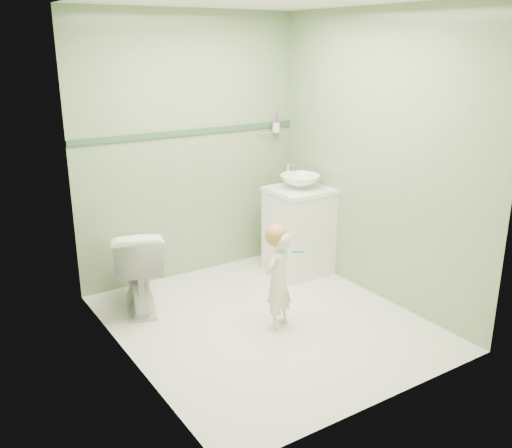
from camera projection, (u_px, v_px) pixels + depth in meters
ground at (266, 322)px, 4.48m from camera, size 2.50×2.50×0.00m
room_shell at (267, 175)px, 4.10m from camera, size 2.50×2.54×2.40m
trim_stripe at (190, 132)px, 5.05m from camera, size 2.20×0.02×0.05m
vanity at (299, 232)px, 5.34m from camera, size 0.52×0.50×0.80m
counter at (300, 190)px, 5.22m from camera, size 0.54×0.52×0.04m
basin at (300, 182)px, 5.19m from camera, size 0.37×0.37×0.13m
faucet at (288, 169)px, 5.32m from camera, size 0.03×0.13×0.18m
cup_holder at (275, 127)px, 5.47m from camera, size 0.26×0.07×0.21m
toilet at (138, 268)px, 4.62m from camera, size 0.59×0.79×0.71m
toddler at (278, 280)px, 4.29m from camera, size 0.34×0.29×0.78m
hair_cap at (276, 235)px, 4.20m from camera, size 0.17×0.17×0.17m
teal_toothbrush at (298, 251)px, 4.21m from camera, size 0.10×0.14×0.08m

